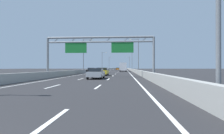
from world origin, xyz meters
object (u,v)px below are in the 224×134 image
(streetlamp_right_mid, at_px, (138,53))
(streetlamp_right_distant, at_px, (129,62))
(yellow_car, at_px, (103,71))
(box_truck, at_px, (123,67))
(black_car, at_px, (92,71))
(silver_car, at_px, (96,73))
(orange_car, at_px, (118,69))
(sign_gantry, at_px, (99,46))
(blue_car, at_px, (100,70))
(streetlamp_left_mid, at_px, (84,54))
(streetlamp_left_distant, at_px, (109,62))
(streetlamp_left_far, at_px, (103,60))
(streetlamp_right_far, at_px, (132,60))

(streetlamp_right_mid, distance_m, streetlamp_right_distant, 83.84)
(yellow_car, relative_size, box_truck, 0.52)
(yellow_car, bearing_deg, black_car, 115.74)
(silver_car, height_order, box_truck, box_truck)
(orange_car, relative_size, yellow_car, 1.01)
(sign_gantry, height_order, streetlamp_right_mid, streetlamp_right_mid)
(silver_car, bearing_deg, blue_car, 96.95)
(streetlamp_right_mid, bearing_deg, streetlamp_left_mid, 180.00)
(blue_car, distance_m, box_truck, 16.24)
(streetlamp_right_distant, xyz_separation_m, yellow_car, (-7.66, -99.69, -4.63))
(black_car, bearing_deg, streetlamp_left_distant, 92.32)
(streetlamp_right_distant, distance_m, blue_car, 82.11)
(sign_gantry, xyz_separation_m, orange_car, (0.01, 73.83, -4.11))
(yellow_car, height_order, silver_car, yellow_car)
(streetlamp_right_mid, height_order, streetlamp_left_far, same)
(orange_car, distance_m, box_truck, 34.69)
(orange_car, bearing_deg, box_truck, -84.42)
(box_truck, bearing_deg, streetlamp_left_far, 113.74)
(streetlamp_left_mid, distance_m, yellow_car, 18.04)
(sign_gantry, distance_m, streetlamp_right_distant, 106.11)
(sign_gantry, height_order, streetlamp_right_far, streetlamp_right_far)
(streetlamp_right_mid, bearing_deg, blue_car, 166.62)
(streetlamp_right_far, bearing_deg, black_car, -102.52)
(streetlamp_left_mid, bearing_deg, black_car, -66.31)
(blue_car, distance_m, black_car, 11.10)
(streetlamp_right_far, relative_size, streetlamp_left_distant, 1.00)
(sign_gantry, bearing_deg, yellow_car, 91.56)
(black_car, bearing_deg, streetlamp_right_mid, 37.23)
(streetlamp_left_far, xyz_separation_m, yellow_car, (7.27, -57.77, -4.63))
(orange_car, xyz_separation_m, silver_car, (0.08, -77.57, 0.00))
(streetlamp_left_mid, height_order, orange_car, streetlamp_left_mid)
(streetlamp_right_far, distance_m, streetlamp_left_distant, 44.50)
(sign_gantry, bearing_deg, blue_car, 97.80)
(streetlamp_left_mid, distance_m, black_car, 10.39)
(box_truck, bearing_deg, streetlamp_right_distant, 86.46)
(streetlamp_left_far, xyz_separation_m, orange_car, (7.45, 9.91, -4.67))
(streetlamp_left_distant, xyz_separation_m, blue_car, (4.07, -81.25, -4.65))
(streetlamp_right_mid, bearing_deg, sign_gantry, -108.80)
(blue_car, distance_m, silver_car, 28.54)
(streetlamp_left_far, xyz_separation_m, streetlamp_right_distant, (14.93, 41.92, 0.00))
(streetlamp_left_distant, relative_size, blue_car, 2.10)
(sign_gantry, relative_size, streetlamp_right_far, 1.79)
(sign_gantry, xyz_separation_m, streetlamp_left_mid, (-7.44, 22.00, 0.56))
(streetlamp_right_distant, xyz_separation_m, orange_car, (-7.48, -32.01, -4.67))
(streetlamp_left_mid, distance_m, streetlamp_right_far, 44.50)
(streetlamp_right_distant, relative_size, yellow_car, 2.17)
(streetlamp_right_distant, distance_m, orange_car, 33.20)
(sign_gantry, height_order, streetlamp_left_far, streetlamp_left_far)
(streetlamp_left_far, xyz_separation_m, box_truck, (10.82, -24.60, -3.65))
(yellow_car, distance_m, box_truck, 33.37)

